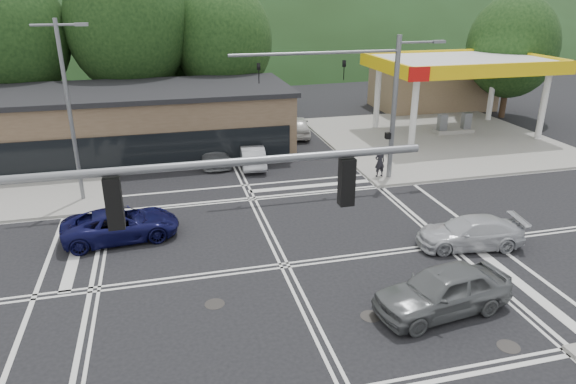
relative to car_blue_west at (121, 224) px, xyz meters
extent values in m
plane|color=black|center=(6.34, -4.05, -0.68)|extent=(120.00, 120.00, 0.00)
cube|color=gray|center=(21.34, 10.95, -0.61)|extent=(16.00, 16.00, 0.15)
cylinder|color=silver|center=(18.34, 8.95, 1.82)|extent=(0.44, 0.44, 5.00)
cylinder|color=silver|center=(18.34, 14.95, 1.82)|extent=(0.44, 0.44, 5.00)
cylinder|color=silver|center=(28.34, 8.95, 1.82)|extent=(0.44, 0.44, 5.00)
cylinder|color=silver|center=(28.34, 14.95, 1.82)|extent=(0.44, 0.44, 5.00)
cube|color=silver|center=(23.34, 11.95, 4.62)|extent=(12.00, 8.00, 0.60)
cube|color=yellow|center=(23.34, 7.95, 4.62)|extent=(12.20, 0.25, 0.90)
cube|color=yellow|center=(23.34, 15.95, 4.62)|extent=(12.20, 0.25, 0.90)
cube|color=yellow|center=(17.34, 11.95, 4.62)|extent=(0.25, 8.20, 0.90)
cube|color=yellow|center=(29.34, 11.95, 4.62)|extent=(0.25, 8.20, 0.90)
cube|color=red|center=(17.84, 7.80, 4.62)|extent=(1.40, 0.12, 0.90)
cube|color=gray|center=(23.34, 11.95, -0.43)|extent=(3.00, 1.00, 0.30)
cube|color=slate|center=(22.34, 11.95, 0.27)|extent=(0.60, 0.50, 1.30)
cube|color=slate|center=(24.34, 11.95, 0.27)|extent=(0.60, 0.50, 1.30)
cube|color=#846B4F|center=(26.34, 20.95, 1.22)|extent=(10.00, 6.00, 3.80)
cube|color=brown|center=(-1.66, 12.95, 1.32)|extent=(24.00, 8.00, 4.00)
ellipsoid|color=#203919|center=(6.34, 85.95, -0.68)|extent=(252.00, 126.00, 140.00)
cylinder|color=#382619|center=(-7.66, 19.95, 1.74)|extent=(0.50, 0.50, 4.84)
ellipsoid|color=black|center=(-7.66, 19.95, 6.47)|extent=(8.00, 8.00, 9.20)
cylinder|color=#382619|center=(0.34, 19.95, 1.96)|extent=(0.50, 0.50, 5.28)
ellipsoid|color=black|center=(0.34, 19.95, 7.12)|extent=(9.00, 9.00, 10.35)
cylinder|color=#382619|center=(7.34, 19.95, 1.52)|extent=(0.50, 0.50, 4.40)
ellipsoid|color=black|center=(7.34, 19.95, 5.82)|extent=(7.60, 7.60, 8.74)
cylinder|color=#382619|center=(4.34, 23.95, 1.74)|extent=(0.50, 0.50, 4.84)
ellipsoid|color=black|center=(4.34, 23.95, 6.47)|extent=(8.40, 8.40, 9.66)
cylinder|color=#382619|center=(30.34, 15.95, 1.30)|extent=(0.50, 0.50, 3.96)
ellipsoid|color=black|center=(30.34, 15.95, 5.17)|extent=(7.20, 7.20, 8.28)
cylinder|color=slate|center=(-2.16, 4.95, 3.82)|extent=(0.20, 0.20, 9.00)
cylinder|color=slate|center=(-2.16, 4.95, 8.02)|extent=(2.20, 0.12, 0.12)
cube|color=slate|center=(-1.06, 4.95, 8.02)|extent=(0.60, 0.25, 0.15)
cylinder|color=slate|center=(14.54, 4.15, 3.32)|extent=(0.28, 0.28, 8.00)
cylinder|color=slate|center=(10.04, 4.15, 6.52)|extent=(9.00, 0.16, 0.16)
imported|color=black|center=(11.54, 4.15, 5.62)|extent=(0.16, 0.20, 1.00)
imported|color=black|center=(7.04, 4.15, 5.62)|extent=(0.16, 0.20, 1.00)
cylinder|color=slate|center=(15.74, 4.15, 6.92)|extent=(2.40, 0.12, 0.12)
cube|color=slate|center=(16.84, 4.15, 6.92)|extent=(0.70, 0.30, 0.15)
cube|color=black|center=(14.29, 4.15, 1.92)|extent=(0.25, 0.30, 0.35)
cylinder|color=slate|center=(2.64, -12.25, 6.52)|extent=(9.00, 0.16, 0.16)
cube|color=black|center=(1.14, -12.25, 5.92)|extent=(0.30, 0.25, 1.00)
cube|color=black|center=(5.64, -12.25, 5.92)|extent=(0.30, 0.25, 1.00)
imported|color=#0D0E3D|center=(0.00, 0.00, 0.00)|extent=(5.13, 2.74, 1.37)
imported|color=#5B5E60|center=(10.76, -8.33, 0.13)|extent=(5.00, 2.55, 1.63)
imported|color=silver|center=(14.34, -4.35, -0.04)|extent=(4.68, 2.46, 1.29)
imported|color=#B0B2B8|center=(7.34, 8.41, -0.02)|extent=(1.73, 4.13, 1.33)
imported|color=silver|center=(11.84, 14.48, 0.05)|extent=(2.40, 4.55, 1.48)
imported|color=slate|center=(5.08, 9.64, -0.05)|extent=(1.94, 4.45, 1.27)
imported|color=black|center=(14.01, 4.34, 0.32)|extent=(0.67, 0.47, 1.72)
camera|label=1|loc=(2.12, -21.38, 9.56)|focal=32.00mm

